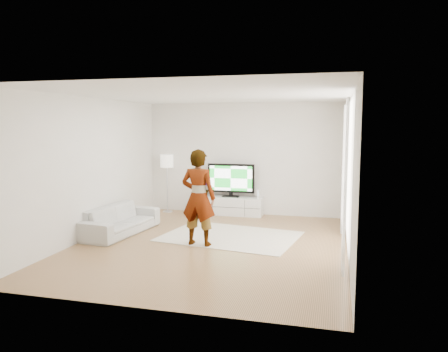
% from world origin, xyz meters
% --- Properties ---
extents(floor, '(6.00, 6.00, 0.00)m').
position_xyz_m(floor, '(0.00, 0.00, 0.00)').
color(floor, '#AD7E4E').
rests_on(floor, ground).
extents(ceiling, '(6.00, 6.00, 0.00)m').
position_xyz_m(ceiling, '(0.00, 0.00, 2.80)').
color(ceiling, white).
rests_on(ceiling, wall_back).
extents(wall_left, '(0.02, 6.00, 2.80)m').
position_xyz_m(wall_left, '(-2.50, 0.00, 1.40)').
color(wall_left, white).
rests_on(wall_left, floor).
extents(wall_right, '(0.02, 6.00, 2.80)m').
position_xyz_m(wall_right, '(2.50, 0.00, 1.40)').
color(wall_right, white).
rests_on(wall_right, floor).
extents(wall_back, '(5.00, 0.02, 2.80)m').
position_xyz_m(wall_back, '(0.00, 3.00, 1.40)').
color(wall_back, white).
rests_on(wall_back, floor).
extents(wall_front, '(5.00, 0.02, 2.80)m').
position_xyz_m(wall_front, '(0.00, -3.00, 1.40)').
color(wall_front, white).
rests_on(wall_front, floor).
extents(window, '(0.01, 2.60, 2.50)m').
position_xyz_m(window, '(2.48, 0.30, 1.45)').
color(window, white).
rests_on(window, wall_right).
extents(curtain_near, '(0.04, 0.70, 2.60)m').
position_xyz_m(curtain_near, '(2.40, -1.00, 1.35)').
color(curtain_near, white).
rests_on(curtain_near, floor).
extents(curtain_far, '(0.04, 0.70, 2.60)m').
position_xyz_m(curtain_far, '(2.40, 1.60, 1.35)').
color(curtain_far, white).
rests_on(curtain_far, floor).
extents(media_console, '(1.63, 0.46, 0.46)m').
position_xyz_m(media_console, '(-0.29, 2.76, 0.23)').
color(media_console, white).
rests_on(media_console, floor).
extents(television, '(1.19, 0.23, 0.83)m').
position_xyz_m(television, '(-0.29, 2.79, 0.91)').
color(television, black).
rests_on(television, media_console).
extents(game_console, '(0.06, 0.17, 0.23)m').
position_xyz_m(game_console, '(0.42, 2.76, 0.57)').
color(game_console, white).
rests_on(game_console, media_console).
extents(potted_plant, '(0.24, 0.24, 0.36)m').
position_xyz_m(potted_plant, '(-0.98, 2.77, 0.64)').
color(potted_plant, '#3F7238').
rests_on(potted_plant, media_console).
extents(rug, '(2.89, 2.27, 0.01)m').
position_xyz_m(rug, '(0.21, 0.65, 0.01)').
color(rug, beige).
rests_on(rug, floor).
extents(player, '(0.69, 0.48, 1.80)m').
position_xyz_m(player, '(-0.21, -0.12, 0.92)').
color(player, '#334772').
rests_on(player, rug).
extents(sofa, '(0.99, 2.06, 0.58)m').
position_xyz_m(sofa, '(-2.07, 0.34, 0.29)').
color(sofa, beige).
rests_on(sofa, floor).
extents(floor_lamp, '(0.33, 0.33, 1.49)m').
position_xyz_m(floor_lamp, '(-1.97, 2.70, 1.26)').
color(floor_lamp, silver).
rests_on(floor_lamp, floor).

